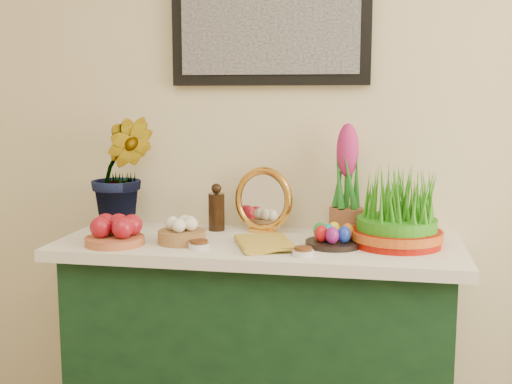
% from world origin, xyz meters
% --- Properties ---
extents(sideboard, '(1.30, 0.45, 0.85)m').
position_xyz_m(sideboard, '(-0.26, 2.00, 0.42)').
color(sideboard, '#14381B').
rests_on(sideboard, ground).
extents(tablecloth, '(1.40, 0.55, 0.04)m').
position_xyz_m(tablecloth, '(-0.26, 2.00, 0.87)').
color(tablecloth, white).
rests_on(tablecloth, sideboard).
extents(hyacinth_green, '(0.35, 0.32, 0.57)m').
position_xyz_m(hyacinth_green, '(-0.80, 2.12, 1.17)').
color(hyacinth_green, '#1F7521').
rests_on(hyacinth_green, tablecloth).
extents(apple_bowl, '(0.22, 0.22, 0.10)m').
position_xyz_m(apple_bowl, '(-0.73, 1.85, 0.93)').
color(apple_bowl, '#AD5834').
rests_on(apple_bowl, tablecloth).
extents(garlic_basket, '(0.20, 0.20, 0.09)m').
position_xyz_m(garlic_basket, '(-0.51, 1.92, 0.93)').
color(garlic_basket, '#A17041').
rests_on(garlic_basket, tablecloth).
extents(vinegar_cruet, '(0.06, 0.06, 0.18)m').
position_xyz_m(vinegar_cruet, '(-0.45, 2.15, 0.97)').
color(vinegar_cruet, black).
rests_on(vinegar_cruet, tablecloth).
extents(mirror, '(0.25, 0.14, 0.25)m').
position_xyz_m(mirror, '(-0.27, 2.15, 1.01)').
color(mirror, gold).
rests_on(mirror, tablecloth).
extents(book, '(0.23, 0.27, 0.03)m').
position_xyz_m(book, '(-0.30, 1.89, 0.91)').
color(book, gold).
rests_on(book, tablecloth).
extents(spice_dish_left, '(0.07, 0.07, 0.03)m').
position_xyz_m(spice_dish_left, '(-0.43, 1.85, 0.90)').
color(spice_dish_left, silver).
rests_on(spice_dish_left, tablecloth).
extents(spice_dish_right, '(0.07, 0.07, 0.03)m').
position_xyz_m(spice_dish_right, '(-0.08, 1.82, 0.90)').
color(spice_dish_right, silver).
rests_on(spice_dish_right, tablecloth).
extents(egg_plate, '(0.22, 0.22, 0.08)m').
position_xyz_m(egg_plate, '(0.00, 1.97, 0.92)').
color(egg_plate, black).
rests_on(egg_plate, tablecloth).
extents(hyacinth_pink, '(0.12, 0.12, 0.41)m').
position_xyz_m(hyacinth_pink, '(0.04, 2.15, 1.07)').
color(hyacinth_pink, brown).
rests_on(hyacinth_pink, tablecloth).
extents(wheatgrass_sabzeh, '(0.31, 0.31, 0.25)m').
position_xyz_m(wheatgrass_sabzeh, '(0.21, 2.02, 1.00)').
color(wheatgrass_sabzeh, '#9A0D03').
rests_on(wheatgrass_sabzeh, tablecloth).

